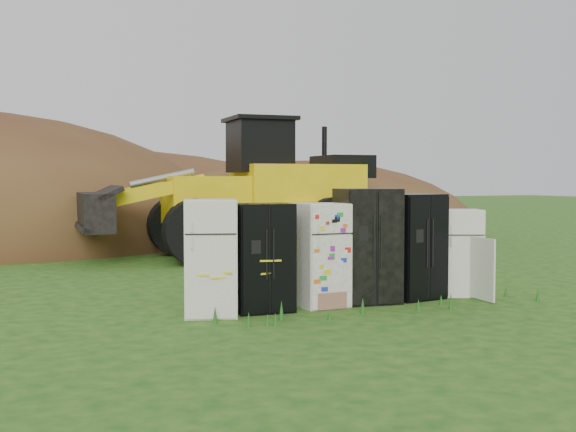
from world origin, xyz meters
The scene contains 10 objects.
ground centered at (0.00, 0.00, 0.00)m, with size 120.00×120.00×0.00m, color #1A4C14.
fridge_leftmost centered at (-2.47, -0.03, 0.91)m, with size 0.80×0.77×1.81m, color white, non-canonical shape.
fridge_black_side centered at (-1.60, -0.01, 0.87)m, with size 0.91×0.72×1.74m, color black, non-canonical shape.
fridge_sticker centered at (-0.53, -0.01, 0.86)m, with size 0.77×0.71×1.72m, color white, non-canonical shape.
fridge_dark_mid centered at (0.36, 0.00, 0.98)m, with size 1.00×0.82×1.96m, color black, non-canonical shape.
fridge_black_right centered at (1.32, 0.02, 0.93)m, with size 0.93×0.77×1.86m, color black, non-canonical shape.
fridge_open_door centered at (2.31, -0.04, 0.79)m, with size 0.71×0.66×1.57m, color white, non-canonical shape.
wheel_loader centered at (0.45, 7.47, 1.89)m, with size 7.80×3.16×3.77m, color yellow, non-canonical shape.
dirt_mound_right centered at (4.91, 11.81, 0.00)m, with size 13.26×9.72×5.51m, color #4D2518.
dirt_mound_back centered at (-0.58, 18.53, 0.00)m, with size 19.71×13.14×6.56m, color #4D2518.
Camera 1 is at (-6.00, -10.66, 2.14)m, focal length 45.00 mm.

